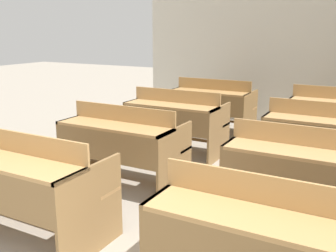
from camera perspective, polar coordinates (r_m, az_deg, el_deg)
wall_back at (r=7.35m, az=18.55°, el=11.10°), size 5.93×0.06×2.90m
bench_front_left at (r=3.46m, az=-19.88°, el=-7.70°), size 1.31×0.75×0.91m
bench_front_right at (r=2.47m, az=13.71°, el=-16.23°), size 1.31×0.75×0.91m
bench_second_left at (r=4.38m, az=-6.65°, el=-2.42°), size 1.31×0.75×0.91m
bench_second_right at (r=3.66m, az=18.96°, el=-6.40°), size 1.31×0.75×0.91m
bench_third_left at (r=5.48m, az=1.06°, el=0.98°), size 1.31×0.75×0.91m
bench_third_right at (r=4.92m, az=21.57°, el=-1.51°), size 1.31×0.75×0.91m
bench_back_left at (r=6.68m, az=6.47°, el=3.23°), size 1.31×0.75×0.91m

